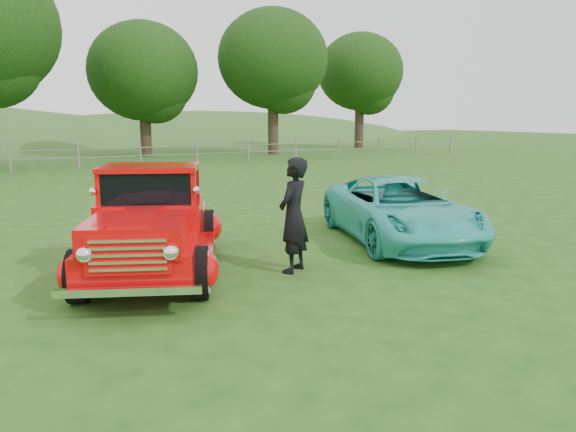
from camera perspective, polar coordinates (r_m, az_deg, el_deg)
name	(u,v)px	position (r m, az deg, el deg)	size (l,w,h in m)	color
ground	(287,294)	(8.24, -0.07, -7.95)	(140.00, 140.00, 0.00)	#1C4813
fence_line	(78,156)	(29.24, -20.52, 5.70)	(48.00, 0.12, 1.20)	#6B655A
tree_near_east	(143,71)	(37.06, -14.51, 14.03)	(6.80, 6.80, 8.33)	#302118
tree_mid_east	(273,59)	(37.97, -1.56, 15.64)	(7.20, 7.20, 9.44)	#302118
tree_far_east	(360,72)	(45.08, 7.36, 14.30)	(6.60, 6.60, 8.86)	#302118
red_pickup	(153,224)	(9.50, -13.56, -0.83)	(3.50, 5.28, 1.78)	black
teal_sedan	(400,210)	(11.71, 11.26, 0.59)	(2.17, 4.70, 1.31)	#2FBEB0
man	(294,215)	(9.20, 0.57, 0.07)	(0.69, 0.45, 1.90)	black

